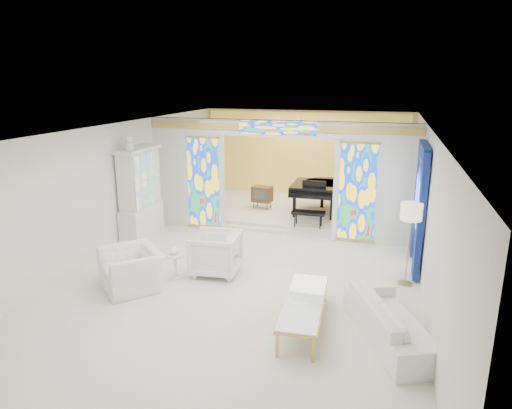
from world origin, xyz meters
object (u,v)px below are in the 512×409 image
(china_cabinet, at_px, (140,196))
(sofa, at_px, (393,320))
(armchair_left, at_px, (131,269))
(armchair_right, at_px, (215,253))
(coffee_table, at_px, (304,302))
(grand_piano, at_px, (322,188))
(tv_console, at_px, (262,194))

(china_cabinet, height_order, sofa, china_cabinet)
(sofa, bearing_deg, armchair_left, 60.40)
(armchair_right, distance_m, coffee_table, 2.72)
(grand_piano, distance_m, tv_console, 1.81)
(armchair_left, height_order, sofa, armchair_left)
(armchair_right, xyz_separation_m, sofa, (3.61, -1.61, -0.12))
(armchair_left, relative_size, grand_piano, 0.45)
(armchair_left, relative_size, sofa, 0.53)
(armchair_left, distance_m, coffee_table, 3.56)
(coffee_table, bearing_deg, china_cabinet, 147.09)
(armchair_right, height_order, sofa, armchair_right)
(china_cabinet, bearing_deg, armchair_right, -29.55)
(china_cabinet, distance_m, sofa, 6.93)
(armchair_right, xyz_separation_m, grand_piano, (1.54, 4.69, 0.45))
(sofa, relative_size, coffee_table, 1.06)
(coffee_table, distance_m, grand_piano, 6.36)
(coffee_table, bearing_deg, sofa, 0.45)
(grand_piano, relative_size, tv_console, 3.93)
(china_cabinet, bearing_deg, armchair_left, -64.57)
(china_cabinet, xyz_separation_m, grand_piano, (4.10, 3.24, -0.27))
(sofa, height_order, tv_console, tv_console)
(armchair_right, relative_size, tv_console, 1.46)
(armchair_left, xyz_separation_m, grand_piano, (2.88, 5.80, 0.51))
(china_cabinet, distance_m, grand_piano, 5.23)
(tv_console, bearing_deg, grand_piano, 12.47)
(sofa, distance_m, coffee_table, 1.42)
(china_cabinet, distance_m, armchair_right, 3.03)
(armchair_right, relative_size, grand_piano, 0.37)
(armchair_left, bearing_deg, armchair_right, 82.72)
(armchair_right, height_order, tv_console, armchair_right)
(china_cabinet, height_order, coffee_table, china_cabinet)
(armchair_left, height_order, coffee_table, armchair_left)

